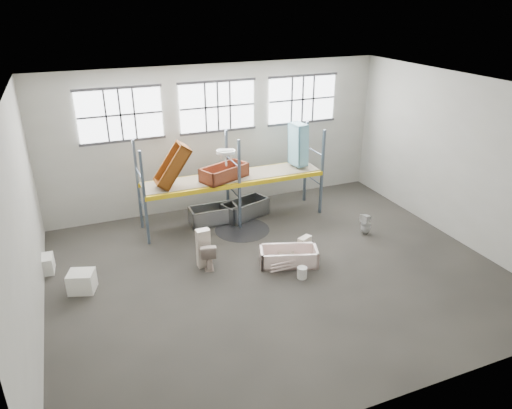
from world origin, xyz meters
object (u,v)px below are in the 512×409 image
steel_tub_left (213,215)px  blue_tub_upright (298,144)px  steel_tub_right (245,209)px  bathtub_beige (289,256)px  rust_tub_flat (224,172)px  toilet_white (366,224)px  toilet_beige (208,254)px  cistern_tall (203,248)px  bucket (302,273)px  carton_near (82,282)px

steel_tub_left → blue_tub_upright: (3.08, -0.05, 2.11)m
steel_tub_right → blue_tub_upright: (1.94, -0.06, 2.10)m
bathtub_beige → rust_tub_flat: bearing=123.1°
toilet_white → rust_tub_flat: rust_tub_flat is taller
steel_tub_left → blue_tub_upright: blue_tub_upright is taller
toilet_beige → steel_tub_right: size_ratio=0.49×
cistern_tall → toilet_beige: bearing=-33.7°
bathtub_beige → toilet_beige: size_ratio=2.05×
steel_tub_left → bucket: 4.35m
toilet_white → steel_tub_right: bearing=-147.0°
bucket → toilet_beige: bearing=144.9°
toilet_beige → blue_tub_upright: 5.22m
toilet_beige → carton_near: toilet_beige is taller
steel_tub_left → steel_tub_right: 1.15m
toilet_white → blue_tub_upright: size_ratio=0.48×
blue_tub_upright → carton_near: 8.13m
bathtub_beige → blue_tub_upright: size_ratio=1.13×
bathtub_beige → cistern_tall: 2.42m
carton_near → bucket: bearing=-16.1°
toilet_white → bucket: 3.44m
carton_near → cistern_tall: bearing=-0.2°
blue_tub_upright → steel_tub_left: bearing=179.1°
toilet_beige → rust_tub_flat: rust_tub_flat is taller
bathtub_beige → toilet_white: size_ratio=2.34×
toilet_beige → rust_tub_flat: size_ratio=0.51×
cistern_tall → toilet_white: bearing=-3.4°
toilet_beige → steel_tub_right: 3.41m
bathtub_beige → bucket: bathtub_beige is taller
carton_near → blue_tub_upright: bearing=18.8°
bucket → bathtub_beige: bearing=91.5°
cistern_tall → carton_near: bearing=177.1°
cistern_tall → bucket: size_ratio=3.60×
toilet_beige → cistern_tall: size_ratio=0.69×
toilet_white → carton_near: size_ratio=1.09×
bathtub_beige → toilet_white: toilet_white is taller
bathtub_beige → blue_tub_upright: 4.40m
cistern_tall → blue_tub_upright: bearing=28.5°
bucket → steel_tub_left: bearing=106.0°
toilet_beige → rust_tub_flat: (1.34, 2.42, 1.42)m
bathtub_beige → cistern_tall: bearing=179.1°
blue_tub_upright → carton_near: bearing=-161.2°
toilet_beige → cistern_tall: cistern_tall is taller
cistern_tall → carton_near: (-3.27, 0.01, -0.30)m
bathtub_beige → toilet_beige: toilet_beige is taller
cistern_tall → bathtub_beige: bearing=-22.1°
bucket → carton_near: 5.78m
rust_tub_flat → bucket: size_ratio=4.89×
cistern_tall → blue_tub_upright: size_ratio=0.80×
steel_tub_right → bucket: size_ratio=5.08×
blue_tub_upright → carton_near: blue_tub_upright is taller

